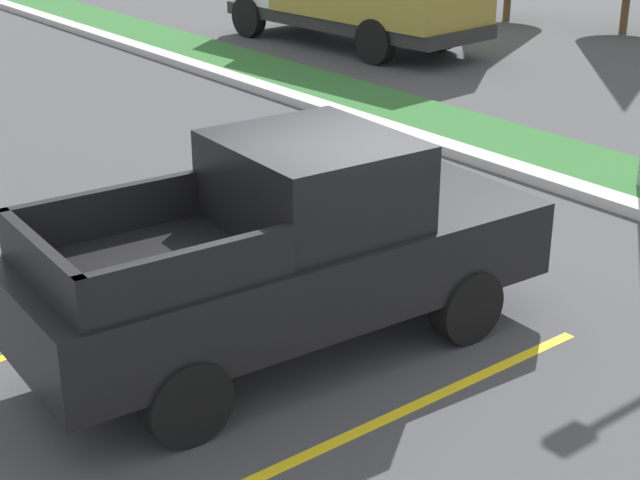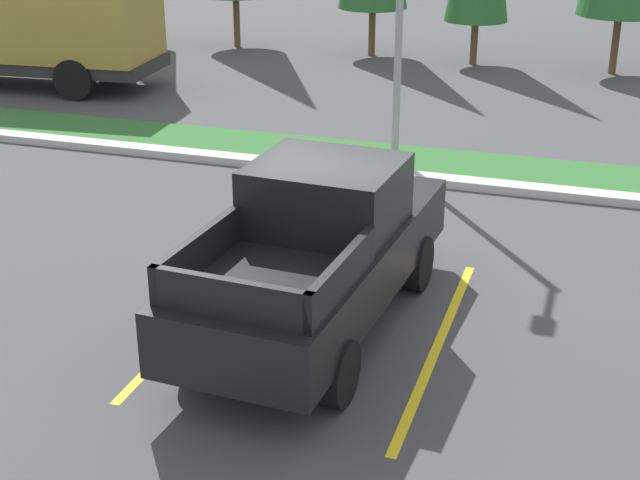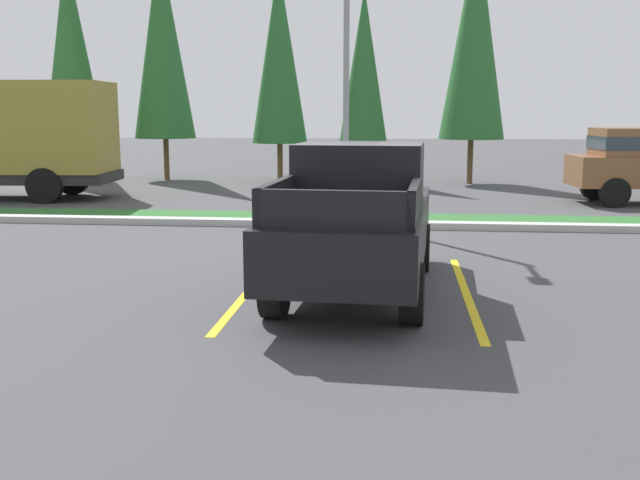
% 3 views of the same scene
% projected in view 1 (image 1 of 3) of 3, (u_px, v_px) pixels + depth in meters
% --- Properties ---
extents(ground_plane, '(120.00, 120.00, 0.00)m').
position_uv_depth(ground_plane, '(356.00, 323.00, 10.16)').
color(ground_plane, '#424244').
extents(parking_line_near, '(0.12, 4.80, 0.01)m').
position_uv_depth(parking_line_near, '(204.00, 294.00, 10.77)').
color(parking_line_near, yellow).
rests_on(parking_line_near, ground).
extents(parking_line_far, '(0.12, 4.80, 0.01)m').
position_uv_depth(parking_line_far, '(394.00, 415.00, 8.53)').
color(parking_line_far, yellow).
rests_on(parking_line_far, ground).
extents(pickup_truck_main, '(2.22, 5.33, 2.10)m').
position_uv_depth(pickup_truck_main, '(291.00, 250.00, 9.28)').
color(pickup_truck_main, black).
rests_on(pickup_truck_main, ground).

